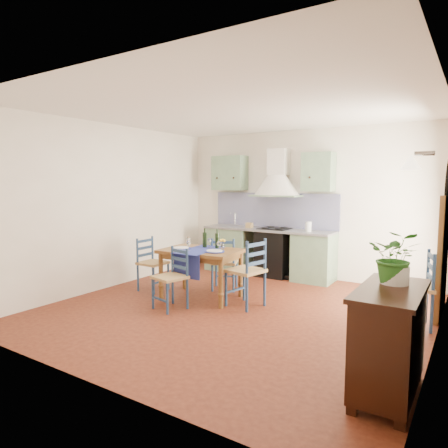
% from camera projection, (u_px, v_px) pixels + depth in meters
% --- Properties ---
extents(floor, '(5.00, 5.00, 0.00)m').
position_uv_depth(floor, '(236.00, 310.00, 5.70)').
color(floor, '#43170E').
rests_on(floor, ground).
extents(back_wall, '(5.00, 0.96, 2.80)m').
position_uv_depth(back_wall, '(276.00, 222.00, 7.76)').
color(back_wall, white).
rests_on(back_wall, ground).
extents(right_wall, '(0.26, 5.00, 2.80)m').
position_uv_depth(right_wall, '(441.00, 225.00, 4.45)').
color(right_wall, white).
rests_on(right_wall, ground).
extents(left_wall, '(0.04, 5.00, 2.80)m').
position_uv_depth(left_wall, '(112.00, 206.00, 6.89)').
color(left_wall, white).
rests_on(left_wall, ground).
extents(ceiling, '(5.00, 5.00, 0.01)m').
position_uv_depth(ceiling, '(237.00, 109.00, 5.40)').
color(ceiling, silver).
rests_on(ceiling, back_wall).
extents(dining_table, '(1.27, 0.97, 1.08)m').
position_uv_depth(dining_table, '(201.00, 255.00, 6.23)').
color(dining_table, brown).
rests_on(dining_table, ground).
extents(chair_near, '(0.49, 0.49, 0.88)m').
position_uv_depth(chair_near, '(172.00, 278.00, 5.72)').
color(chair_near, navy).
rests_on(chair_near, ground).
extents(chair_far, '(0.55, 0.55, 0.89)m').
position_uv_depth(chair_far, '(224.00, 263.00, 6.72)').
color(chair_far, navy).
rests_on(chair_far, ground).
extents(chair_left, '(0.42, 0.42, 0.89)m').
position_uv_depth(chair_left, '(152.00, 263.00, 6.69)').
color(chair_left, navy).
rests_on(chair_left, ground).
extents(chair_right, '(0.55, 0.55, 1.00)m').
position_uv_depth(chair_right, '(247.00, 272.00, 5.80)').
color(chair_right, navy).
rests_on(chair_right, ground).
extents(chair_spare, '(0.55, 0.55, 0.97)m').
position_uv_depth(chair_spare, '(416.00, 288.00, 4.98)').
color(chair_spare, navy).
rests_on(chair_spare, ground).
extents(sideboard, '(0.50, 1.05, 0.94)m').
position_uv_depth(sideboard, '(388.00, 338.00, 3.37)').
color(sideboard, black).
rests_on(sideboard, ground).
extents(potted_plant, '(0.44, 0.39, 0.47)m').
position_uv_depth(potted_plant, '(396.00, 257.00, 3.45)').
color(potted_plant, '#2A6D23').
rests_on(potted_plant, sideboard).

